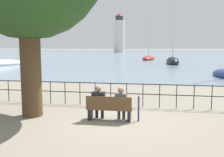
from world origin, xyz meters
The scene contains 10 objects.
ground_plane centered at (0.00, 0.00, 0.00)m, with size 1000.00×1000.00×0.00m, color gray.
harbor_water centered at (0.00, 158.74, 0.00)m, with size 600.00×300.00×0.01m.
park_bench centered at (0.00, -0.06, 0.43)m, with size 1.63×0.45×0.90m.
seated_person_left centered at (-0.41, 0.01, 0.69)m, with size 0.47×0.35×1.25m.
seated_person_right centered at (0.41, 0.01, 0.67)m, with size 0.40×0.35×1.22m.
promenade_railing centered at (0.00, 2.21, 0.69)m, with size 15.11×0.04×1.05m.
closed_umbrella centered at (1.04, 0.04, 0.52)m, with size 0.09×0.09×0.94m.
sailboat_1 centered at (0.01, 45.36, 0.30)m, with size 3.19×7.01×11.66m.
sailboat_4 centered at (4.21, 31.97, 0.40)m, with size 2.27×6.00×11.81m.
harbor_lighthouse centered at (-17.91, 124.08, 9.50)m, with size 5.61×5.61×20.42m.
Camera 1 is at (1.61, -8.62, 2.61)m, focal length 40.00 mm.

